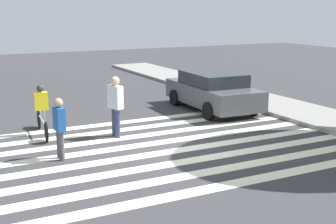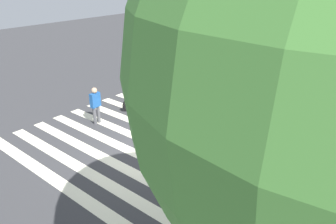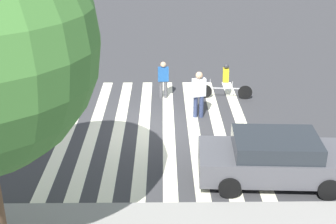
{
  "view_description": "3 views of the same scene",
  "coord_description": "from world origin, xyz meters",
  "views": [
    {
      "loc": [
        11.32,
        -5.92,
        3.86
      ],
      "look_at": [
        -0.52,
        0.19,
        0.87
      ],
      "focal_mm": 50.0,
      "sensor_mm": 36.0,
      "label": 1
    },
    {
      "loc": [
        7.54,
        7.44,
        6.12
      ],
      "look_at": [
        -0.88,
        0.4,
        1.3
      ],
      "focal_mm": 35.0,
      "sensor_mm": 36.0,
      "label": 2
    },
    {
      "loc": [
        -0.26,
        15.71,
        7.49
      ],
      "look_at": [
        -0.43,
        0.61,
        0.93
      ],
      "focal_mm": 50.0,
      "sensor_mm": 36.0,
      "label": 3
    }
  ],
  "objects": [
    {
      "name": "ground_plane",
      "position": [
        0.0,
        0.0,
        0.0
      ],
      "size": [
        60.0,
        60.0,
        0.0
      ],
      "primitive_type": "plane",
      "color": "#38383A"
    },
    {
      "name": "sidewalk_curb",
      "position": [
        0.0,
        6.25,
        0.07
      ],
      "size": [
        36.0,
        2.5,
        0.14
      ],
      "color": "gray",
      "rests_on": "ground_plane"
    },
    {
      "name": "crosswalk_stripes",
      "position": [
        0.0,
        0.0,
        0.0
      ],
      "size": [
        6.92,
        10.0,
        0.01
      ],
      "color": "#F2EDCC",
      "rests_on": "ground_plane"
    },
    {
      "name": "pedestrian_child_with_backpack",
      "position": [
        -1.63,
        -1.01,
        1.05
      ],
      "size": [
        0.56,
        0.36,
        1.86
      ],
      "rotation": [
        0.0,
        0.0,
        0.27
      ],
      "color": "navy",
      "rests_on": "ground_plane"
    },
    {
      "name": "pedestrian_adult_tall_backpack",
      "position": [
        -0.27,
        -3.07,
        0.91
      ],
      "size": [
        0.46,
        0.24,
        1.62
      ],
      "rotation": [
        0.0,
        0.0,
        0.06
      ],
      "color": "#4C4C51",
      "rests_on": "ground_plane"
    },
    {
      "name": "cyclist_far_lane",
      "position": [
        -2.91,
        -2.95,
        0.86
      ],
      "size": [
        2.32,
        0.42,
        1.57
      ],
      "rotation": [
        0.0,
        0.0,
        -0.09
      ],
      "color": "black",
      "rests_on": "ground_plane"
    },
    {
      "name": "car_parked_silver_sedan",
      "position": [
        -3.54,
        3.68,
        0.76
      ],
      "size": [
        4.54,
        2.24,
        1.46
      ],
      "rotation": [
        0.0,
        0.0,
        -0.05
      ],
      "color": "#4C4C51",
      "rests_on": "ground_plane"
    }
  ]
}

